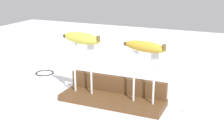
% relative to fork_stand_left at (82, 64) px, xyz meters
% --- Properties ---
extents(ground_plane, '(3.00, 3.00, 0.00)m').
position_rel_fork_stand_left_xyz_m(ground_plane, '(0.11, 0.00, -0.13)').
color(ground_plane, silver).
extents(wooden_board, '(0.37, 0.12, 0.02)m').
position_rel_fork_stand_left_xyz_m(wooden_board, '(0.11, 0.00, -0.12)').
color(wooden_board, brown).
rests_on(wooden_board, ground).
extents(board_backstop, '(0.37, 0.02, 0.06)m').
position_rel_fork_stand_left_xyz_m(board_backstop, '(0.11, 0.05, -0.08)').
color(board_backstop, brown).
rests_on(board_backstop, wooden_board).
extents(fork_stand_left, '(0.09, 0.01, 0.18)m').
position_rel_fork_stand_left_xyz_m(fork_stand_left, '(0.00, 0.00, 0.00)').
color(fork_stand_left, silver).
rests_on(fork_stand_left, wooden_board).
extents(fork_stand_right, '(0.09, 0.01, 0.18)m').
position_rel_fork_stand_left_xyz_m(fork_stand_right, '(0.23, 0.00, -0.00)').
color(fork_stand_right, silver).
rests_on(fork_stand_right, wooden_board).
extents(banana_raised_left, '(0.17, 0.07, 0.04)m').
position_rel_fork_stand_left_xyz_m(banana_raised_left, '(-0.00, 0.00, 0.09)').
color(banana_raised_left, '#DBD147').
rests_on(banana_raised_left, fork_stand_left).
extents(banana_raised_right, '(0.16, 0.07, 0.04)m').
position_rel_fork_stand_left_xyz_m(banana_raised_right, '(0.23, 0.00, 0.09)').
color(banana_raised_right, gold).
rests_on(banana_raised_right, fork_stand_right).
extents(fork_fallen_near, '(0.14, 0.12, 0.01)m').
position_rel_fork_stand_left_xyz_m(fork_fallen_near, '(0.41, 0.01, -0.13)').
color(fork_fallen_near, silver).
rests_on(fork_fallen_near, ground).
extents(banana_chunk_near, '(0.06, 0.06, 0.04)m').
position_rel_fork_stand_left_xyz_m(banana_chunk_near, '(-0.05, 0.16, -0.11)').
color(banana_chunk_near, gold).
rests_on(banana_chunk_near, ground).
extents(wire_coil, '(0.08, 0.08, 0.01)m').
position_rel_fork_stand_left_xyz_m(wire_coil, '(-0.30, 0.19, -0.13)').
color(wire_coil, black).
rests_on(wire_coil, ground).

